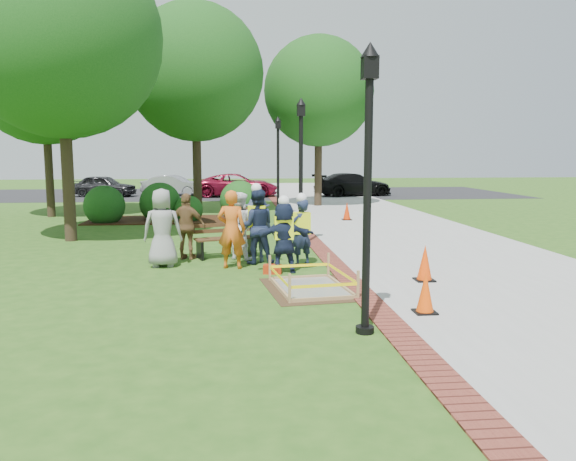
{
  "coord_description": "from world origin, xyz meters",
  "views": [
    {
      "loc": [
        -0.72,
        -11.04,
        2.69
      ],
      "look_at": [
        0.5,
        1.2,
        1.0
      ],
      "focal_mm": 35.0,
      "sensor_mm": 36.0,
      "label": 1
    }
  ],
  "objects": [
    {
      "name": "casual_person_e",
      "position": [
        -0.1,
        2.76,
        0.81
      ],
      "size": [
        0.55,
        0.39,
        1.62
      ],
      "color": "#333D59",
      "rests_on": "ground"
    },
    {
      "name": "lamp_mid",
      "position": [
        1.25,
        5.0,
        2.48
      ],
      "size": [
        0.28,
        0.28,
        4.26
      ],
      "color": "black",
      "rests_on": "ground"
    },
    {
      "name": "parked_car_a",
      "position": [
        -8.74,
        25.18,
        0.0
      ],
      "size": [
        2.89,
        4.85,
        1.48
      ],
      "primitive_type": "imported",
      "rotation": [
        0.0,
        0.0,
        1.35
      ],
      "color": "#29282B",
      "rests_on": "ground"
    },
    {
      "name": "hivis_worker_b",
      "position": [
        0.92,
        2.22,
        0.88
      ],
      "size": [
        0.61,
        0.54,
        1.76
      ],
      "color": "#1D2F4B",
      "rests_on": "ground"
    },
    {
      "name": "cone_far",
      "position": [
        3.9,
        11.22,
        0.36
      ],
      "size": [
        0.38,
        0.38,
        0.74
      ],
      "color": "black",
      "rests_on": "ground"
    },
    {
      "name": "cone_front",
      "position": [
        2.5,
        -2.11,
        0.35
      ],
      "size": [
        0.37,
        0.37,
        0.73
      ],
      "color": "black",
      "rests_on": "ground"
    },
    {
      "name": "shrub_e",
      "position": [
        -2.62,
        13.08,
        0.0
      ],
      "size": [
        0.98,
        0.98,
        0.98
      ],
      "primitive_type": "sphere",
      "color": "#154614",
      "rests_on": "ground"
    },
    {
      "name": "bench_near",
      "position": [
        -0.89,
        3.51,
        0.28
      ],
      "size": [
        1.71,
        1.0,
        0.88
      ],
      "color": "#4F2D1B",
      "rests_on": "ground"
    },
    {
      "name": "casual_person_d",
      "position": [
        -1.88,
        3.31,
        0.85
      ],
      "size": [
        0.62,
        0.5,
        1.69
      ],
      "color": "brown",
      "rests_on": "ground"
    },
    {
      "name": "brick_edging",
      "position": [
        1.75,
        10.0,
        0.01
      ],
      "size": [
        0.5,
        60.0,
        0.03
      ],
      "primitive_type": "cube",
      "color": "maroon",
      "rests_on": "ground"
    },
    {
      "name": "casual_person_c",
      "position": [
        -0.55,
        3.2,
        0.86
      ],
      "size": [
        0.65,
        0.58,
        1.72
      ],
      "color": "white",
      "rests_on": "ground"
    },
    {
      "name": "tree_far",
      "position": [
        -8.46,
        13.78,
        6.04
      ],
      "size": [
        5.99,
        5.99,
        9.05
      ],
      "color": "#3D2D1E",
      "rests_on": "ground"
    },
    {
      "name": "hivis_worker_c",
      "position": [
        -0.14,
        2.56,
        0.98
      ],
      "size": [
        0.6,
        0.39,
        1.98
      ],
      "color": "#1C1D4A",
      "rests_on": "ground"
    },
    {
      "name": "bench_far",
      "position": [
        -0.14,
        9.19,
        0.24
      ],
      "size": [
        1.45,
        0.66,
        0.76
      ],
      "color": "#512D1C",
      "rests_on": "ground"
    },
    {
      "name": "hivis_worker_a",
      "position": [
        0.43,
        1.41,
        0.88
      ],
      "size": [
        0.57,
        0.42,
        1.77
      ],
      "color": "#1C1D48",
      "rests_on": "ground"
    },
    {
      "name": "mulch_bed",
      "position": [
        -3.0,
        12.0,
        0.02
      ],
      "size": [
        7.0,
        3.0,
        0.05
      ],
      "primitive_type": "cube",
      "color": "#381E0F",
      "rests_on": "ground"
    },
    {
      "name": "shrub_c",
      "position": [
        -2.45,
        11.48,
        0.0
      ],
      "size": [
        1.13,
        1.13,
        1.13
      ],
      "primitive_type": "sphere",
      "color": "#154614",
      "rests_on": "ground"
    },
    {
      "name": "toolbox",
      "position": [
        0.16,
        1.35,
        0.1
      ],
      "size": [
        0.44,
        0.28,
        0.2
      ],
      "primitive_type": "cube",
      "rotation": [
        0.0,
        0.0,
        -0.15
      ],
      "color": "#B42B0D",
      "rests_on": "ground"
    },
    {
      "name": "shrub_d",
      "position": [
        -0.4,
        12.71,
        0.0
      ],
      "size": [
        1.69,
        1.69,
        1.69
      ],
      "primitive_type": "sphere",
      "color": "#154614",
      "rests_on": "ground"
    },
    {
      "name": "parked_car_d",
      "position": [
        6.96,
        24.16,
        0.0
      ],
      "size": [
        3.13,
        5.2,
        1.58
      ],
      "primitive_type": "imported",
      "rotation": [
        0.0,
        0.0,
        1.79
      ],
      "color": "black",
      "rests_on": "ground"
    },
    {
      "name": "parking_lot",
      "position": [
        0.0,
        27.0,
        0.0
      ],
      "size": [
        36.0,
        12.0,
        0.01
      ],
      "primitive_type": "cube",
      "color": "black",
      "rests_on": "ground"
    },
    {
      "name": "tree_back",
      "position": [
        -2.27,
        14.54,
        6.21
      ],
      "size": [
        6.03,
        6.03,
        9.24
      ],
      "color": "#3D2D1E",
      "rests_on": "ground"
    },
    {
      "name": "lamp_far",
      "position": [
        1.25,
        13.0,
        2.48
      ],
      "size": [
        0.28,
        0.28,
        4.26
      ],
      "color": "black",
      "rests_on": "ground"
    },
    {
      "name": "parked_car_c",
      "position": [
        -0.41,
        24.35,
        0.0
      ],
      "size": [
        2.2,
        4.86,
        1.57
      ],
      "primitive_type": "imported",
      "rotation": [
        0.0,
        0.0,
        1.55
      ],
      "color": "maroon",
      "rests_on": "ground"
    },
    {
      "name": "lamp_near",
      "position": [
        1.25,
        -3.0,
        2.48
      ],
      "size": [
        0.28,
        0.28,
        4.26
      ],
      "color": "black",
      "rests_on": "ground"
    },
    {
      "name": "parked_car_b",
      "position": [
        -4.46,
        25.66,
        0.0
      ],
      "size": [
        2.91,
        4.71,
        1.43
      ],
      "primitive_type": "imported",
      "rotation": [
        0.0,
        0.0,
        1.33
      ],
      "color": "#9C9BA0",
      "rests_on": "ground"
    },
    {
      "name": "tree_left",
      "position": [
        -5.73,
        6.8,
        6.11
      ],
      "size": [
        6.0,
        6.0,
        9.12
      ],
      "color": "#3D2D1E",
      "rests_on": "ground"
    },
    {
      "name": "sidewalk",
      "position": [
        5.0,
        10.0,
        0.01
      ],
      "size": [
        6.0,
        60.0,
        0.02
      ],
      "primitive_type": "cube",
      "color": "#9E9E99",
      "rests_on": "ground"
    },
    {
      "name": "shrub_b",
      "position": [
        -3.62,
        11.99,
        0.0
      ],
      "size": [
        1.66,
        1.66,
        1.66
      ],
      "primitive_type": "sphere",
      "color": "#154614",
      "rests_on": "ground"
    },
    {
      "name": "casual_person_a",
      "position": [
        -2.38,
        2.4,
        0.94
      ],
      "size": [
        0.61,
        0.39,
        1.87
      ],
      "color": "gray",
      "rests_on": "ground"
    },
    {
      "name": "cone_back",
      "position": [
        3.31,
        0.24,
        0.38
      ],
      "size": [
        0.4,
        0.4,
        0.79
      ],
      "color": "black",
      "rests_on": "ground"
    },
    {
      "name": "tree_right",
      "position": [
        3.71,
        17.69,
        5.79
      ],
      "size": [
        5.55,
        5.55,
        8.58
      ],
      "color": "#3D2D1E",
      "rests_on": "ground"
    },
    {
      "name": "shrub_a",
      "position": [
        -5.68,
        11.32,
        0.0
      ],
      "size": [
        1.58,
        1.58,
        1.58
      ],
      "primitive_type": "sphere",
      "color": "#154614",
      "rests_on": "ground"
    },
    {
      "name": "casual_person_b",
      "position": [
        -0.75,
        2.05,
        0.92
      ],
      "size": [
        0.66,
        0.5,
        1.85
      ],
      "color": "#D55D19",
      "rests_on": "ground"
    },
    {
      "name": "ground",
      "position": [
        0.0,
        0.0,
        0.0
      ],
      "size": [
        100.0,
        100.0,
        0.0
      ],
      "primitive_type": "plane",
      "color": "#285116",
      "rests_on": "ground"
    },
    {
      "name": "wet_concrete_pad",
      "position": [
        0.82,
        -0.21,
        0.23
      ],
      "size": [
        1.97,
        2.49,
        0.55
      ],
      "color": "#47331E",
      "rests_on": "ground"
    }
  ]
}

